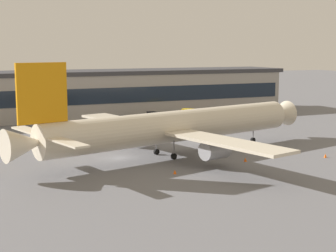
# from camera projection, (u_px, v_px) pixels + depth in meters

# --- Properties ---
(ground_plane) EXTENTS (600.00, 600.00, 0.00)m
(ground_plane) POSITION_uv_depth(u_px,v_px,m) (119.00, 158.00, 93.97)
(ground_plane) COLOR slate
(terminal_building) EXTENTS (146.00, 19.39, 13.55)m
(terminal_building) POSITION_uv_depth(u_px,v_px,m) (53.00, 95.00, 146.58)
(terminal_building) COLOR #9E9993
(terminal_building) RESTS_ON ground_plane
(airliner) EXTENTS (64.16, 55.26, 17.81)m
(airliner) POSITION_uv_depth(u_px,v_px,m) (173.00, 127.00, 95.11)
(airliner) COLOR beige
(airliner) RESTS_ON ground_plane
(crew_van) EXTENTS (2.45, 5.28, 2.55)m
(crew_van) POSITION_uv_depth(u_px,v_px,m) (154.00, 116.00, 140.86)
(crew_van) COLOR black
(crew_van) RESTS_ON ground_plane
(pushback_tractor) EXTENTS (3.43, 5.19, 1.75)m
(pushback_tractor) POSITION_uv_depth(u_px,v_px,m) (126.00, 119.00, 138.78)
(pushback_tractor) COLOR black
(pushback_tractor) RESTS_ON ground_plane
(stair_truck) EXTENTS (6.18, 5.63, 3.55)m
(stair_truck) POSITION_uv_depth(u_px,v_px,m) (192.00, 115.00, 139.92)
(stair_truck) COLOR yellow
(stair_truck) RESTS_ON ground_plane
(follow_me_car) EXTENTS (4.44, 4.46, 1.85)m
(follow_me_car) POSITION_uv_depth(u_px,v_px,m) (220.00, 114.00, 148.54)
(follow_me_car) COLOR red
(follow_me_car) RESTS_ON ground_plane
(fuel_truck) EXTENTS (8.76, 4.21, 3.35)m
(fuel_truck) POSITION_uv_depth(u_px,v_px,m) (49.00, 120.00, 129.72)
(fuel_truck) COLOR gray
(fuel_truck) RESTS_ON ground_plane
(traffic_cone_1) EXTENTS (0.58, 0.58, 0.72)m
(traffic_cone_1) POSITION_uv_depth(u_px,v_px,m) (245.00, 159.00, 90.92)
(traffic_cone_1) COLOR #F2590C
(traffic_cone_1) RESTS_ON ground_plane
(traffic_cone_2) EXTENTS (0.58, 0.58, 0.72)m
(traffic_cone_2) POSITION_uv_depth(u_px,v_px,m) (325.00, 156.00, 94.19)
(traffic_cone_2) COLOR #F2590C
(traffic_cone_2) RESTS_ON ground_plane
(traffic_cone_3) EXTENTS (0.54, 0.54, 0.67)m
(traffic_cone_3) POSITION_uv_depth(u_px,v_px,m) (175.00, 172.00, 81.86)
(traffic_cone_3) COLOR #F2590C
(traffic_cone_3) RESTS_ON ground_plane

